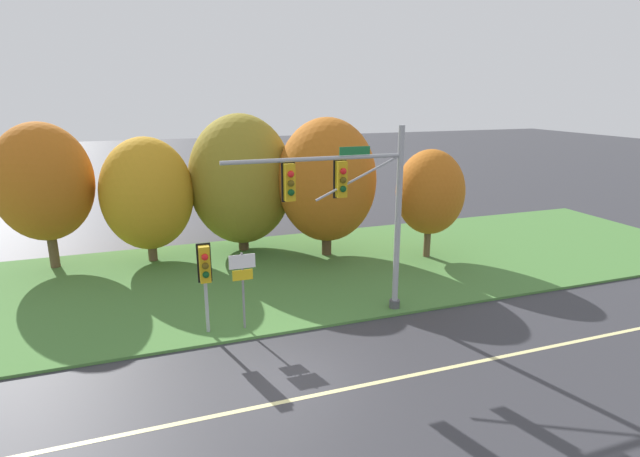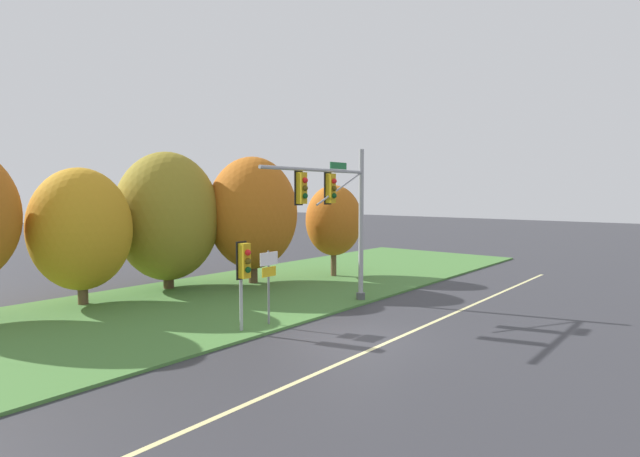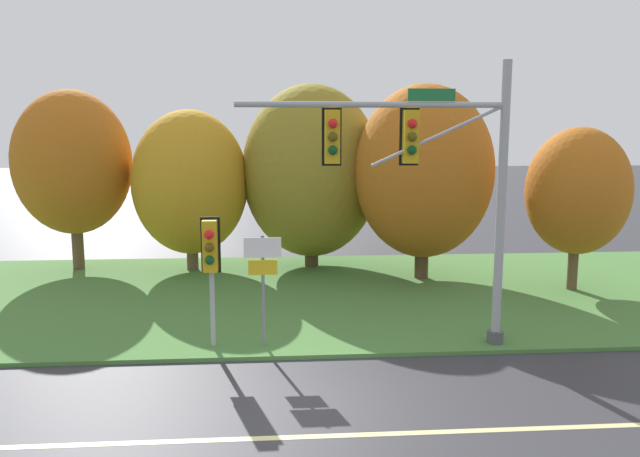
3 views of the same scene
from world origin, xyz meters
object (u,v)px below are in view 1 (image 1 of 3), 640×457
Objects in this scene: traffic_signal_mast at (354,200)px; tree_mid_verge at (327,180)px; tree_nearest_road at (43,182)px; tree_left_of_mast at (147,194)px; route_sign_post at (243,278)px; tree_behind_signpost at (241,179)px; pedestrian_signal_near_kerb at (205,270)px; tree_tall_centre at (430,192)px.

traffic_signal_mast is 7.06m from tree_mid_verge.
traffic_signal_mast reaches higher than tree_nearest_road.
tree_left_of_mast is 8.49m from tree_mid_verge.
traffic_signal_mast is 1.14× the size of tree_left_of_mast.
route_sign_post is at bearing 177.31° from traffic_signal_mast.
traffic_signal_mast is at bearing -76.15° from tree_behind_signpost.
tree_behind_signpost is (2.92, 8.93, 1.36)m from pedestrian_signal_near_kerb.
route_sign_post is 0.51× the size of tree_tall_centre.
tree_nearest_road is at bearing 127.88° from route_sign_post.
tree_tall_centre is (12.82, -3.89, -0.04)m from tree_left_of_mast.
pedestrian_signal_near_kerb is 0.47× the size of tree_nearest_road.
tree_mid_verge is at bearing -13.30° from tree_left_of_mast.
tree_behind_signpost is 1.02× the size of tree_mid_verge.
tree_tall_centre is (10.03, 4.75, 1.39)m from route_sign_post.
route_sign_post is 0.46× the size of tree_left_of_mast.
tree_left_of_mast is at bearing -6.62° from tree_nearest_road.
tree_nearest_road is at bearing 178.52° from tree_behind_signpost.
tree_behind_signpost is at bearing 71.88° from pedestrian_signal_near_kerb.
tree_tall_centre is at bearing 22.95° from pedestrian_signal_near_kerb.
tree_tall_centre is (17.14, -4.40, -0.76)m from tree_nearest_road.
tree_mid_verge is at bearing 156.94° from tree_tall_centre.
tree_behind_signpost reaches higher than traffic_signal_mast.
route_sign_post is (-3.94, 0.19, -2.42)m from traffic_signal_mast.
route_sign_post is at bearing -154.67° from tree_tall_centre.
route_sign_post is 9.26m from tree_behind_signpost.
pedestrian_signal_near_kerb is at bearing -79.77° from tree_left_of_mast.
tree_nearest_road is 1.26× the size of tree_tall_centre.
traffic_signal_mast is 2.49× the size of route_sign_post.
tree_left_of_mast is 0.86× the size of tree_behind_signpost.
tree_behind_signpost is 9.32m from tree_tall_centre.
tree_mid_verge reaches higher than route_sign_post.
tree_tall_centre reaches higher than pedestrian_signal_near_kerb.
tree_behind_signpost reaches higher than tree_nearest_road.
route_sign_post is at bearing 0.79° from pedestrian_signal_near_kerb.
tree_behind_signpost reaches higher than tree_mid_verge.
traffic_signal_mast is 1.28× the size of tree_tall_centre.
tree_mid_verge is at bearing 77.57° from traffic_signal_mast.
tree_tall_centre is at bearing -26.59° from tree_behind_signpost.
tree_mid_verge is (12.57, -2.45, -0.23)m from tree_nearest_road.
tree_tall_centre is at bearing 39.02° from traffic_signal_mast.
pedestrian_signal_near_kerb is at bearing -57.26° from tree_nearest_road.
tree_mid_verge is at bearing 45.11° from pedestrian_signal_near_kerb.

